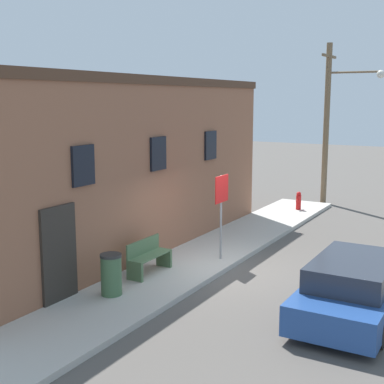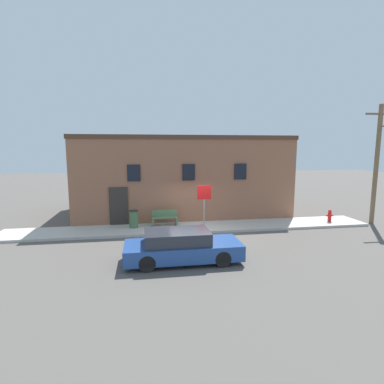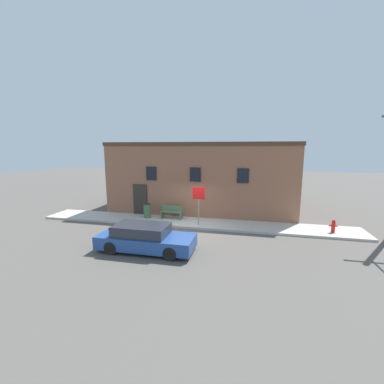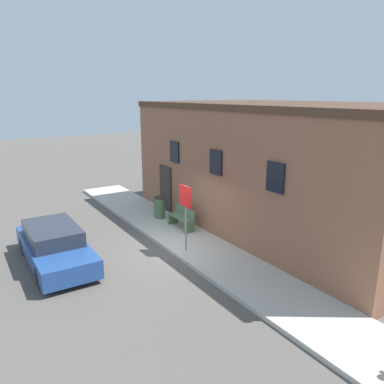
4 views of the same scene
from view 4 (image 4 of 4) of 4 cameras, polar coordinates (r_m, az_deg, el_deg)
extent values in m
plane|color=#56514C|center=(13.33, -3.91, -8.99)|extent=(80.00, 80.00, 0.00)
cube|color=#BCB7AD|center=(13.80, 0.02, -7.80)|extent=(19.48, 2.14, 0.13)
cube|color=#8E5B42|center=(16.14, 14.50, 3.66)|extent=(12.85, 7.45, 4.78)
cube|color=#4C3323|center=(15.88, 15.09, 12.57)|extent=(12.95, 7.55, 0.24)
cube|color=black|center=(16.06, -2.67, 6.13)|extent=(0.70, 0.08, 0.90)
cube|color=black|center=(13.57, 3.67, 4.54)|extent=(0.70, 0.08, 0.90)
cube|color=black|center=(11.34, 12.62, 2.20)|extent=(0.70, 0.08, 0.90)
cube|color=#2D2823|center=(17.16, -4.02, 0.33)|extent=(1.00, 0.08, 2.20)
cylinder|color=gray|center=(12.67, -0.95, -4.06)|extent=(0.06, 0.06, 2.28)
cube|color=red|center=(12.43, -1.04, -0.67)|extent=(0.72, 0.02, 0.72)
cube|color=#4C6B47|center=(15.56, -2.93, -4.05)|extent=(0.08, 0.44, 0.44)
cube|color=#4C6B47|center=(14.52, -0.43, -5.42)|extent=(0.08, 0.44, 0.44)
cube|color=#4C6B47|center=(14.95, -1.73, -3.85)|extent=(1.36, 0.44, 0.04)
cube|color=#4C6B47|center=(14.99, -1.08, -2.99)|extent=(1.36, 0.04, 0.36)
cylinder|color=#426642|center=(16.29, -4.96, -2.43)|extent=(0.46, 0.46, 0.87)
cylinder|color=#2D2D2D|center=(16.16, -4.99, -0.86)|extent=(0.48, 0.48, 0.06)
cylinder|color=black|center=(12.04, -15.04, -10.62)|extent=(0.60, 0.20, 0.60)
cylinder|color=black|center=(11.75, -22.13, -11.89)|extent=(0.60, 0.20, 0.60)
cylinder|color=black|center=(14.47, -18.36, -6.49)|extent=(0.60, 0.20, 0.60)
cylinder|color=black|center=(14.24, -24.22, -7.42)|extent=(0.60, 0.20, 0.60)
cube|color=#23478C|center=(13.03, -20.10, -8.29)|extent=(4.39, 1.69, 0.58)
cube|color=#282D38|center=(13.05, -20.52, -5.81)|extent=(2.42, 1.49, 0.48)
camera|label=1|loc=(22.74, -33.04, 10.02)|focal=50.00mm
camera|label=2|loc=(15.84, -65.04, 2.42)|focal=28.00mm
camera|label=3|loc=(10.96, -79.61, -0.98)|focal=24.00mm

